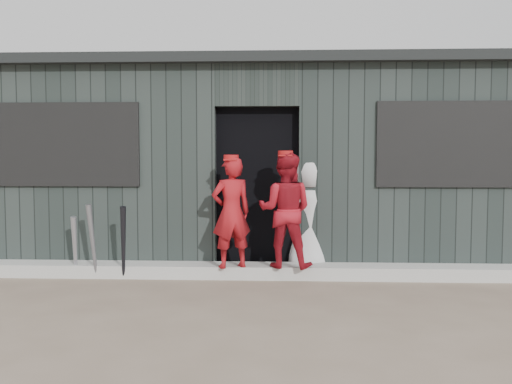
{
  "coord_description": "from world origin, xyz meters",
  "views": [
    {
      "loc": [
        0.3,
        -4.74,
        1.46
      ],
      "look_at": [
        0.0,
        1.8,
        1.0
      ],
      "focal_mm": 40.0,
      "sensor_mm": 36.0,
      "label": 1
    }
  ],
  "objects_px": {
    "bat_mid": "(93,242)",
    "player_red_left": "(231,213)",
    "player_grey_back": "(309,216)",
    "player_red_right": "(285,210)",
    "bat_right": "(123,243)",
    "dugout": "(261,164)",
    "bat_left": "(75,247)"
  },
  "relations": [
    {
      "from": "bat_mid",
      "to": "player_red_left",
      "type": "relative_size",
      "value": 0.7
    },
    {
      "from": "player_red_left",
      "to": "player_grey_back",
      "type": "height_order",
      "value": "player_red_left"
    },
    {
      "from": "player_red_left",
      "to": "player_red_right",
      "type": "xyz_separation_m",
      "value": [
        0.61,
        0.05,
        0.02
      ]
    },
    {
      "from": "bat_right",
      "to": "player_grey_back",
      "type": "distance_m",
      "value": 2.21
    },
    {
      "from": "dugout",
      "to": "player_grey_back",
      "type": "bearing_deg",
      "value": -65.51
    },
    {
      "from": "player_red_right",
      "to": "player_grey_back",
      "type": "relative_size",
      "value": 0.94
    },
    {
      "from": "player_red_left",
      "to": "dugout",
      "type": "distance_m",
      "value": 1.94
    },
    {
      "from": "bat_mid",
      "to": "player_grey_back",
      "type": "relative_size",
      "value": 0.63
    },
    {
      "from": "bat_mid",
      "to": "player_grey_back",
      "type": "height_order",
      "value": "player_grey_back"
    },
    {
      "from": "bat_left",
      "to": "dugout",
      "type": "xyz_separation_m",
      "value": [
        2.09,
        1.83,
        0.92
      ]
    },
    {
      "from": "bat_right",
      "to": "player_grey_back",
      "type": "height_order",
      "value": "player_grey_back"
    },
    {
      "from": "bat_left",
      "to": "player_grey_back",
      "type": "xyz_separation_m",
      "value": [
        2.72,
        0.45,
        0.33
      ]
    },
    {
      "from": "bat_right",
      "to": "dugout",
      "type": "bearing_deg",
      "value": 52.15
    },
    {
      "from": "bat_left",
      "to": "bat_right",
      "type": "bearing_deg",
      "value": -9.14
    },
    {
      "from": "bat_left",
      "to": "player_red_right",
      "type": "relative_size",
      "value": 0.56
    },
    {
      "from": "bat_left",
      "to": "player_grey_back",
      "type": "bearing_deg",
      "value": 9.5
    },
    {
      "from": "bat_right",
      "to": "player_red_right",
      "type": "relative_size",
      "value": 0.66
    },
    {
      "from": "dugout",
      "to": "player_red_right",
      "type": "bearing_deg",
      "value": -79.42
    },
    {
      "from": "bat_left",
      "to": "player_grey_back",
      "type": "relative_size",
      "value": 0.53
    },
    {
      "from": "bat_mid",
      "to": "player_red_left",
      "type": "height_order",
      "value": "player_red_left"
    },
    {
      "from": "bat_left",
      "to": "player_red_left",
      "type": "relative_size",
      "value": 0.58
    },
    {
      "from": "dugout",
      "to": "bat_left",
      "type": "bearing_deg",
      "value": -138.82
    },
    {
      "from": "bat_right",
      "to": "player_grey_back",
      "type": "bearing_deg",
      "value": 14.54
    },
    {
      "from": "bat_mid",
      "to": "dugout",
      "type": "distance_m",
      "value": 2.79
    },
    {
      "from": "bat_right",
      "to": "bat_left",
      "type": "bearing_deg",
      "value": 170.86
    },
    {
      "from": "bat_left",
      "to": "player_red_left",
      "type": "bearing_deg",
      "value": -0.89
    },
    {
      "from": "player_red_right",
      "to": "dugout",
      "type": "xyz_separation_m",
      "value": [
        -0.34,
        1.81,
        0.49
      ]
    },
    {
      "from": "bat_right",
      "to": "player_red_right",
      "type": "distance_m",
      "value": 1.87
    },
    {
      "from": "dugout",
      "to": "bat_right",
      "type": "bearing_deg",
      "value": -127.85
    },
    {
      "from": "bat_left",
      "to": "dugout",
      "type": "bearing_deg",
      "value": 41.18
    },
    {
      "from": "bat_left",
      "to": "player_red_left",
      "type": "xyz_separation_m",
      "value": [
        1.82,
        -0.03,
        0.41
      ]
    },
    {
      "from": "bat_right",
      "to": "dugout",
      "type": "xyz_separation_m",
      "value": [
        1.5,
        1.92,
        0.86
      ]
    }
  ]
}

